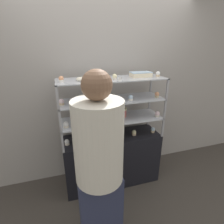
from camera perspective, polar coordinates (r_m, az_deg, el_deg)
ground_plane at (r=2.83m, az=0.00°, el=-21.21°), size 20.00×20.00×0.00m
back_wall at (r=2.51m, az=-2.41°, el=7.14°), size 8.00×0.05×2.60m
display_base at (r=2.59m, az=0.00°, el=-15.12°), size 1.32×0.43×0.74m
display_riser_lower at (r=2.29m, az=0.00°, el=-2.52°), size 1.32×0.43×0.26m
display_riser_middle at (r=2.19m, az=0.00°, el=3.75°), size 1.32×0.43×0.26m
display_riser_upper at (r=2.13m, az=0.00°, el=10.47°), size 1.32×0.43×0.26m
layer_cake_centerpiece at (r=2.34m, az=2.60°, el=0.02°), size 0.18×0.18×0.11m
sheet_cake_frosted at (r=2.26m, az=9.38°, el=12.03°), size 0.26×0.14×0.06m
cupcake_0 at (r=2.26m, az=-14.50°, el=-9.53°), size 0.06×0.06×0.07m
cupcake_1 at (r=2.27m, az=-6.62°, el=-8.84°), size 0.06×0.06×0.07m
cupcake_2 at (r=2.33m, az=0.52°, el=-7.76°), size 0.06×0.06×0.07m
cupcake_3 at (r=2.43m, az=7.23°, el=-6.72°), size 0.06×0.06×0.07m
cupcake_4 at (r=2.55m, az=13.19°, el=-5.69°), size 0.06×0.06×0.07m
price_tag_0 at (r=2.20m, az=-0.37°, el=-10.01°), size 0.04×0.00×0.04m
cupcake_5 at (r=2.10m, az=-14.79°, el=-4.04°), size 0.06×0.06×0.07m
cupcake_6 at (r=2.18m, az=-4.42°, el=-2.42°), size 0.06×0.06×0.07m
cupcake_7 at (r=2.41m, az=14.57°, el=-0.65°), size 0.06×0.06×0.07m
price_tag_1 at (r=2.05m, az=-3.88°, el=-4.28°), size 0.04×0.00×0.04m
cupcake_8 at (r=2.06m, az=-16.13°, el=3.16°), size 0.06×0.06×0.07m
cupcake_9 at (r=2.10m, az=-5.21°, el=4.24°), size 0.06×0.06×0.07m
cupcake_10 at (r=2.15m, az=6.12°, el=4.64°), size 0.06×0.06×0.07m
cupcake_11 at (r=2.35m, az=14.47°, el=5.51°), size 0.06×0.06×0.07m
price_tag_2 at (r=1.93m, az=-8.52°, el=2.23°), size 0.04×0.00×0.04m
cupcake_12 at (r=1.98m, az=-16.25°, el=10.24°), size 0.05×0.05×0.07m
cupcake_13 at (r=1.95m, az=-8.05°, el=10.74°), size 0.05×0.05×0.07m
cupcake_14 at (r=2.05m, az=0.88°, el=11.39°), size 0.05×0.05×0.07m
cupcake_15 at (r=2.33m, az=14.76°, el=11.90°), size 0.05×0.05×0.07m
price_tag_3 at (r=1.95m, az=2.59°, el=10.61°), size 0.04×0.00×0.04m
donut_glazed at (r=2.02m, az=-9.85°, el=10.55°), size 0.12×0.12×0.04m
customer_figure at (r=1.57m, az=-4.18°, el=-17.08°), size 0.41×0.41×1.75m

